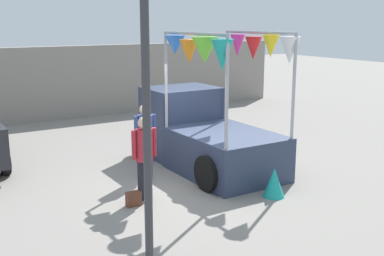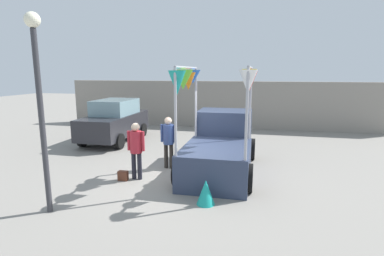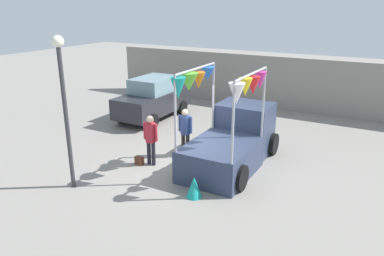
{
  "view_description": "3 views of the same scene",
  "coord_description": "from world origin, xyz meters",
  "px_view_note": "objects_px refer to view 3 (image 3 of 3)",
  "views": [
    {
      "loc": [
        -5.27,
        -8.75,
        3.5
      ],
      "look_at": [
        0.07,
        -0.1,
        1.21
      ],
      "focal_mm": 45.0,
      "sensor_mm": 36.0,
      "label": 1
    },
    {
      "loc": [
        2.14,
        -8.37,
        3.12
      ],
      "look_at": [
        0.3,
        -0.25,
        1.55
      ],
      "focal_mm": 28.0,
      "sensor_mm": 36.0,
      "label": 2
    },
    {
      "loc": [
        5.34,
        -9.85,
        5.1
      ],
      "look_at": [
        0.08,
        -0.26,
        1.41
      ],
      "focal_mm": 35.0,
      "sensor_mm": 36.0,
      "label": 3
    }
  ],
  "objects_px": {
    "parked_car": "(153,98)",
    "folded_kite_bundle_teal": "(194,187)",
    "handbag": "(139,161)",
    "street_lamp": "(63,93)",
    "vendor_truck": "(233,137)",
    "person_customer": "(151,136)",
    "person_vendor": "(185,128)"
  },
  "relations": [
    {
      "from": "parked_car",
      "to": "folded_kite_bundle_teal",
      "type": "relative_size",
      "value": 6.67
    },
    {
      "from": "handbag",
      "to": "street_lamp",
      "type": "bearing_deg",
      "value": -109.06
    },
    {
      "from": "vendor_truck",
      "to": "folded_kite_bundle_teal",
      "type": "xyz_separation_m",
      "value": [
        0.0,
        -2.69,
        -0.61
      ]
    },
    {
      "from": "handbag",
      "to": "folded_kite_bundle_teal",
      "type": "relative_size",
      "value": 0.47
    },
    {
      "from": "vendor_truck",
      "to": "person_customer",
      "type": "bearing_deg",
      "value": -147.5
    },
    {
      "from": "vendor_truck",
      "to": "handbag",
      "type": "height_order",
      "value": "vendor_truck"
    },
    {
      "from": "vendor_truck",
      "to": "person_vendor",
      "type": "bearing_deg",
      "value": -171.38
    },
    {
      "from": "person_vendor",
      "to": "street_lamp",
      "type": "relative_size",
      "value": 0.39
    },
    {
      "from": "person_vendor",
      "to": "handbag",
      "type": "distance_m",
      "value": 1.91
    },
    {
      "from": "vendor_truck",
      "to": "street_lamp",
      "type": "relative_size",
      "value": 0.94
    },
    {
      "from": "person_vendor",
      "to": "handbag",
      "type": "bearing_deg",
      "value": -124.51
    },
    {
      "from": "vendor_truck",
      "to": "street_lamp",
      "type": "bearing_deg",
      "value": -131.41
    },
    {
      "from": "vendor_truck",
      "to": "parked_car",
      "type": "distance_m",
      "value": 5.97
    },
    {
      "from": "parked_car",
      "to": "street_lamp",
      "type": "relative_size",
      "value": 0.93
    },
    {
      "from": "person_customer",
      "to": "folded_kite_bundle_teal",
      "type": "bearing_deg",
      "value": -28.65
    },
    {
      "from": "vendor_truck",
      "to": "person_customer",
      "type": "xyz_separation_m",
      "value": [
        -2.28,
        -1.45,
        0.11
      ]
    },
    {
      "from": "parked_car",
      "to": "vendor_truck",
      "type": "bearing_deg",
      "value": -29.58
    },
    {
      "from": "parked_car",
      "to": "street_lamp",
      "type": "distance_m",
      "value": 7.25
    },
    {
      "from": "street_lamp",
      "to": "folded_kite_bundle_teal",
      "type": "relative_size",
      "value": 7.18
    },
    {
      "from": "person_customer",
      "to": "person_vendor",
      "type": "xyz_separation_m",
      "value": [
        0.61,
        1.2,
        0.01
      ]
    },
    {
      "from": "parked_car",
      "to": "person_vendor",
      "type": "height_order",
      "value": "parked_car"
    },
    {
      "from": "vendor_truck",
      "to": "handbag",
      "type": "relative_size",
      "value": 14.53
    },
    {
      "from": "person_vendor",
      "to": "folded_kite_bundle_teal",
      "type": "xyz_separation_m",
      "value": [
        1.67,
        -2.44,
        -0.72
      ]
    },
    {
      "from": "person_customer",
      "to": "parked_car",
      "type": "bearing_deg",
      "value": 123.56
    },
    {
      "from": "parked_car",
      "to": "handbag",
      "type": "bearing_deg",
      "value": -60.82
    },
    {
      "from": "parked_car",
      "to": "person_customer",
      "type": "distance_m",
      "value": 5.28
    },
    {
      "from": "vendor_truck",
      "to": "person_customer",
      "type": "relative_size",
      "value": 2.43
    },
    {
      "from": "person_customer",
      "to": "handbag",
      "type": "height_order",
      "value": "person_customer"
    },
    {
      "from": "parked_car",
      "to": "street_lamp",
      "type": "bearing_deg",
      "value": -75.02
    },
    {
      "from": "handbag",
      "to": "street_lamp",
      "type": "relative_size",
      "value": 0.07
    },
    {
      "from": "handbag",
      "to": "street_lamp",
      "type": "xyz_separation_m",
      "value": [
        -0.75,
        -2.18,
        2.64
      ]
    },
    {
      "from": "parked_car",
      "to": "person_vendor",
      "type": "relative_size",
      "value": 2.36
    }
  ]
}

